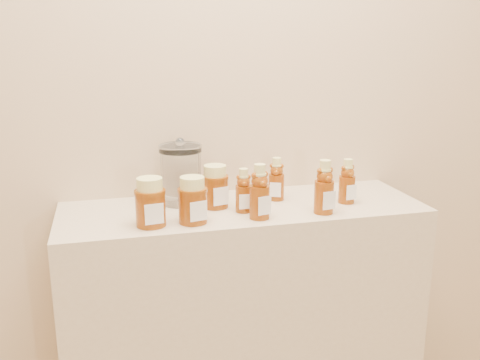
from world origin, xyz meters
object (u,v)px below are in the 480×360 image
object	(u,v)px
glass_canister	(181,172)
bear_bottle_back_left	(244,187)
bear_bottle_front_left	(260,188)
display_table	(243,328)
honey_jar_left	(150,202)

from	to	relation	value
glass_canister	bear_bottle_back_left	bearing A→B (deg)	-38.03
bear_bottle_back_left	glass_canister	world-z (taller)	glass_canister
bear_bottle_front_left	display_table	bearing A→B (deg)	84.86
bear_bottle_front_left	glass_canister	world-z (taller)	glass_canister
bear_bottle_front_left	honey_jar_left	distance (m)	0.33
display_table	glass_canister	size ratio (longest dim) A/B	5.51
bear_bottle_back_left	bear_bottle_front_left	world-z (taller)	bear_bottle_front_left
bear_bottle_front_left	honey_jar_left	world-z (taller)	bear_bottle_front_left
bear_bottle_back_left	glass_canister	size ratio (longest dim) A/B	0.74
display_table	bear_bottle_back_left	size ratio (longest dim) A/B	7.46
display_table	honey_jar_left	size ratio (longest dim) A/B	8.19
bear_bottle_front_left	glass_canister	size ratio (longest dim) A/B	0.89
display_table	bear_bottle_front_left	size ratio (longest dim) A/B	6.17
honey_jar_left	glass_canister	bearing A→B (deg)	51.18
honey_jar_left	glass_canister	distance (m)	0.24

